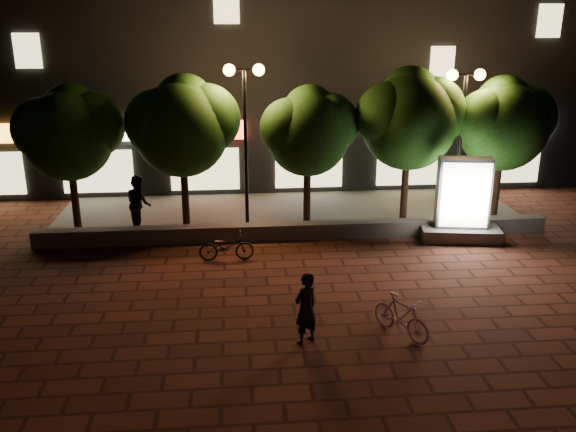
{
  "coord_description": "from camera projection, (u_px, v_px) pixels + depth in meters",
  "views": [
    {
      "loc": [
        -1.86,
        -13.59,
        6.52
      ],
      "look_at": [
        -0.49,
        1.5,
        1.57
      ],
      "focal_mm": 37.44,
      "sensor_mm": 36.0,
      "label": 1
    }
  ],
  "objects": [
    {
      "name": "street_lamp_left",
      "position": [
        245.0,
        105.0,
        18.59
      ],
      "size": [
        1.26,
        0.36,
        5.18
      ],
      "color": "black",
      "rests_on": "sidewalk"
    },
    {
      "name": "retaining_wall",
      "position": [
        296.0,
        231.0,
        18.76
      ],
      "size": [
        16.0,
        0.45,
        0.5
      ],
      "primitive_type": "cube",
      "color": "slate",
      "rests_on": "ground"
    },
    {
      "name": "tree_left",
      "position": [
        183.0,
        123.0,
        18.85
      ],
      "size": [
        3.6,
        3.0,
        4.89
      ],
      "color": "black",
      "rests_on": "sidewalk"
    },
    {
      "name": "tree_far_left",
      "position": [
        69.0,
        130.0,
        18.6
      ],
      "size": [
        3.36,
        2.8,
        4.63
      ],
      "color": "black",
      "rests_on": "sidewalk"
    },
    {
      "name": "pedestrian",
      "position": [
        139.0,
        203.0,
        19.02
      ],
      "size": [
        1.03,
        1.11,
        1.83
      ],
      "primitive_type": "imported",
      "rotation": [
        0.0,
        0.0,
        2.05
      ],
      "color": "black",
      "rests_on": "sidewalk"
    },
    {
      "name": "scooter_pink",
      "position": [
        401.0,
        316.0,
        12.9
      ],
      "size": [
        1.21,
        1.53,
        0.93
      ],
      "primitive_type": "imported",
      "rotation": [
        0.0,
        0.0,
        0.58
      ],
      "color": "#C584A0",
      "rests_on": "ground"
    },
    {
      "name": "tree_far_right",
      "position": [
        505.0,
        121.0,
        19.78
      ],
      "size": [
        3.48,
        2.9,
        4.76
      ],
      "color": "black",
      "rests_on": "sidewalk"
    },
    {
      "name": "tree_right",
      "position": [
        410.0,
        116.0,
        19.44
      ],
      "size": [
        3.72,
        3.1,
        5.07
      ],
      "color": "black",
      "rests_on": "sidewalk"
    },
    {
      "name": "street_lamp_right",
      "position": [
        463.0,
        106.0,
        19.24
      ],
      "size": [
        1.26,
        0.36,
        4.98
      ],
      "color": "black",
      "rests_on": "sidewalk"
    },
    {
      "name": "tree_mid",
      "position": [
        309.0,
        128.0,
        19.27
      ],
      "size": [
        3.24,
        2.7,
        4.5
      ],
      "color": "black",
      "rests_on": "sidewalk"
    },
    {
      "name": "ground",
      "position": [
        313.0,
        293.0,
        15.05
      ],
      "size": [
        80.0,
        80.0,
        0.0
      ],
      "primitive_type": "plane",
      "color": "#5B291C",
      "rests_on": "ground"
    },
    {
      "name": "ad_kiosk",
      "position": [
        462.0,
        207.0,
        18.48
      ],
      "size": [
        2.56,
        1.57,
        2.59
      ],
      "color": "slate",
      "rests_on": "ground"
    },
    {
      "name": "scooter_parked",
      "position": [
        226.0,
        247.0,
        17.02
      ],
      "size": [
        1.56,
        0.56,
        0.81
      ],
      "primitive_type": "imported",
      "rotation": [
        0.0,
        0.0,
        1.59
      ],
      "color": "black",
      "rests_on": "ground"
    },
    {
      "name": "sidewalk",
      "position": [
        289.0,
        213.0,
        21.19
      ],
      "size": [
        16.0,
        5.0,
        0.08
      ],
      "primitive_type": "cube",
      "color": "slate",
      "rests_on": "ground"
    },
    {
      "name": "rider",
      "position": [
        306.0,
        308.0,
        12.52
      ],
      "size": [
        0.7,
        0.64,
        1.6
      ],
      "primitive_type": "imported",
      "rotation": [
        0.0,
        0.0,
        3.74
      ],
      "color": "black",
      "rests_on": "ground"
    },
    {
      "name": "building_block",
      "position": [
        275.0,
        57.0,
        25.79
      ],
      "size": [
        28.0,
        8.12,
        11.3
      ],
      "color": "black",
      "rests_on": "ground"
    }
  ]
}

